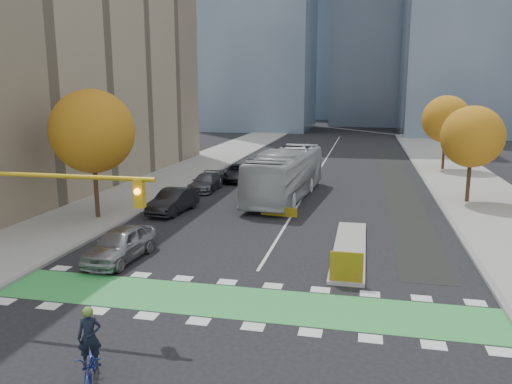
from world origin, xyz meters
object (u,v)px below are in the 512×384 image
at_px(traffic_signal_west, 16,203).
at_px(parked_car_d, 238,173).
at_px(parked_car_a, 120,244).
at_px(parked_car_c, 206,182).
at_px(bus, 286,174).
at_px(parked_car_b, 173,201).
at_px(cyclist, 91,358).
at_px(tree_east_far, 446,119).
at_px(tree_east_near, 472,137).
at_px(hazard_board, 346,267).
at_px(tree_west, 92,131).

xyz_separation_m(traffic_signal_west, parked_car_d, (1.25, 27.96, -3.29)).
height_order(parked_car_a, parked_car_d, parked_car_a).
bearing_deg(parked_car_c, parked_car_d, 73.93).
relative_size(bus, parked_car_b, 2.75).
bearing_deg(cyclist, bus, 63.47).
relative_size(tree_east_far, parked_car_d, 1.43).
xyz_separation_m(cyclist, bus, (1.38, 25.79, 1.09)).
relative_size(parked_car_b, parked_car_d, 0.91).
distance_m(cyclist, parked_car_d, 32.38).
distance_m(traffic_signal_west, cyclist, 7.47).
xyz_separation_m(tree_east_near, cyclist, (-14.67, -26.69, -4.10)).
distance_m(tree_east_far, parked_car_b, 31.28).
bearing_deg(hazard_board, parked_car_c, 123.64).
height_order(tree_west, parked_car_b, tree_west).
bearing_deg(traffic_signal_west, bus, 72.92).
xyz_separation_m(tree_west, tree_east_near, (24.00, 10.00, -0.75)).
height_order(tree_east_far, cyclist, tree_east_far).
height_order(tree_east_near, parked_car_c, tree_east_near).
bearing_deg(tree_west, parked_car_a, -53.24).
bearing_deg(tree_east_near, hazard_board, -114.20).
bearing_deg(traffic_signal_west, tree_east_far, 62.05).
xyz_separation_m(tree_east_far, parked_car_a, (-19.32, -32.93, -4.43)).
bearing_deg(tree_east_near, parked_car_b, -159.97).
bearing_deg(bus, tree_east_near, 9.16).
bearing_deg(tree_east_far, parked_car_a, -120.40).
bearing_deg(tree_west, parked_car_d, 70.98).
height_order(bus, parked_car_c, bus).
xyz_separation_m(tree_west, tree_east_far, (24.50, 26.00, -0.38)).
relative_size(traffic_signal_west, parked_car_c, 1.77).
relative_size(bus, parked_car_c, 2.78).
distance_m(tree_east_near, parked_car_a, 25.64).
relative_size(tree_east_near, parked_car_d, 1.32).
bearing_deg(cyclist, parked_car_a, 89.58).
distance_m(cyclist, parked_car_c, 27.68).
height_order(tree_east_far, parked_car_c, tree_east_far).
xyz_separation_m(hazard_board, traffic_signal_west, (-11.93, -4.71, 3.23)).
height_order(traffic_signal_west, parked_car_d, traffic_signal_west).
distance_m(tree_west, parked_car_b, 6.87).
bearing_deg(parked_car_d, traffic_signal_west, -99.52).
bearing_deg(cyclist, hazard_board, 29.65).
relative_size(traffic_signal_west, parked_car_a, 1.79).
distance_m(tree_east_near, parked_car_b, 21.60).
height_order(hazard_board, parked_car_d, parked_car_d).
xyz_separation_m(tree_west, bus, (10.71, 9.10, -3.76)).
bearing_deg(parked_car_d, tree_east_far, 21.88).
xyz_separation_m(tree_west, cyclist, (9.33, -16.69, -4.85)).
bearing_deg(tree_east_far, parked_car_d, -151.17).
xyz_separation_m(hazard_board, cyclist, (-6.67, -8.89, -0.03)).
bearing_deg(bus, parked_car_c, 174.19).
relative_size(tree_west, cyclist, 3.58).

